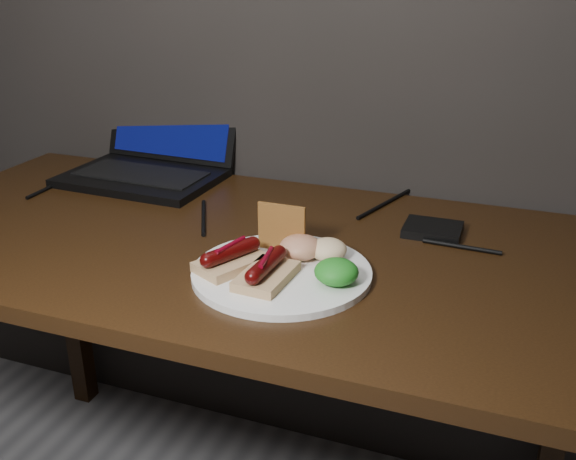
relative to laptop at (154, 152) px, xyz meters
The scene contains 11 objects.
desk 0.46m from the laptop, 41.01° to the right, with size 1.40×0.70×0.75m.
laptop is the anchor object (origin of this frame).
hard_drive 0.70m from the laptop, 11.12° to the right, with size 0.11×0.09×0.02m, color black.
desk_cables 0.35m from the laptop, 22.67° to the right, with size 0.99×0.40×0.01m.
plate 0.63m from the laptop, 39.85° to the right, with size 0.30×0.30×0.01m, color white.
bread_sausage_left 0.58m from the laptop, 46.65° to the right, with size 0.11×0.13×0.04m.
bread_sausage_center 0.65m from the laptop, 43.44° to the right, with size 0.08×0.12×0.04m.
crispbread 0.56m from the laptop, 36.11° to the right, with size 0.09×0.01×0.09m, color #A86B2E.
salad_greens 0.71m from the laptop, 35.73° to the right, with size 0.07×0.07×0.04m, color #135F14.
salsa_mound 0.60m from the laptop, 35.19° to the right, with size 0.07×0.07×0.04m, color #A51D10.
coleslaw_mound 0.63m from the laptop, 31.92° to the right, with size 0.06×0.06×0.04m, color white.
Camera 1 is at (0.48, 0.39, 1.23)m, focal length 40.00 mm.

